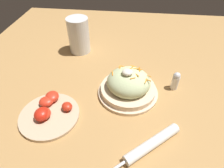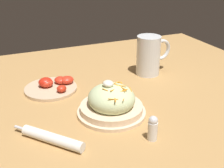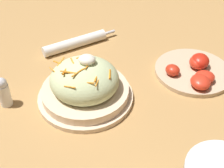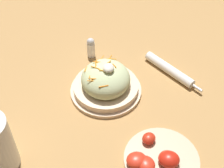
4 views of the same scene
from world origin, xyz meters
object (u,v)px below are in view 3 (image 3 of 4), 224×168
object	(u,v)px
napkin_roll	(76,43)
tomato_plate	(195,71)
salad_plate	(84,85)
salt_shaker	(3,92)

from	to	relation	value
napkin_roll	tomato_plate	xyz separation A→B (m)	(-0.32, 0.08, -0.00)
salad_plate	salt_shaker	distance (m)	0.17
tomato_plate	salt_shaker	bearing A→B (deg)	23.00
salad_plate	napkin_roll	xyz separation A→B (m)	(0.08, -0.20, -0.02)
napkin_roll	salt_shaker	bearing A→B (deg)	70.02
napkin_roll	tomato_plate	world-z (taller)	tomato_plate
tomato_plate	salt_shaker	world-z (taller)	salt_shaker
salad_plate	tomato_plate	size ratio (longest dim) A/B	1.13
salad_plate	napkin_roll	world-z (taller)	salad_plate
tomato_plate	napkin_roll	bearing A→B (deg)	-13.17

